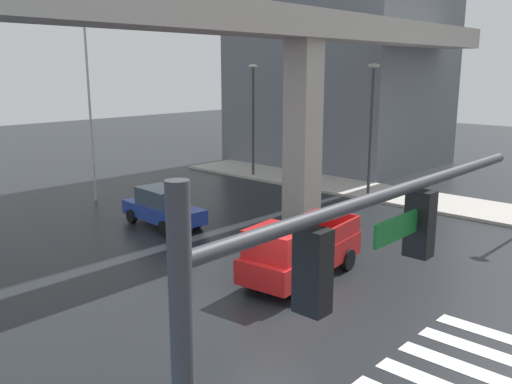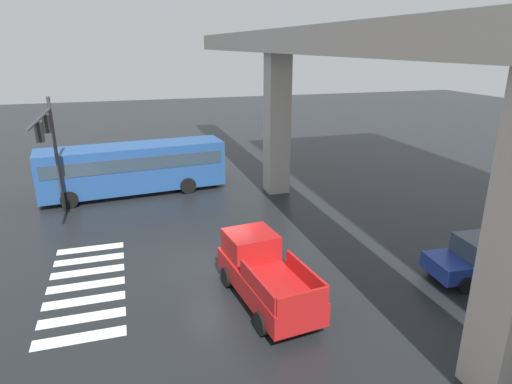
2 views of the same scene
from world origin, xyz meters
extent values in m
plane|color=black|center=(0.00, 0.00, 0.00)|extent=(120.00, 120.00, 0.00)
cube|color=silver|center=(0.00, -5.05, 0.01)|extent=(0.55, 2.80, 0.01)
cube|color=silver|center=(1.10, -5.05, 0.01)|extent=(0.55, 2.80, 0.01)
cube|color=silver|center=(2.20, -5.05, 0.01)|extent=(0.55, 2.80, 0.01)
cube|color=silver|center=(3.30, -5.05, 0.01)|extent=(0.55, 2.80, 0.01)
cube|color=#ADA89E|center=(0.00, 5.62, 8.84)|extent=(51.32, 2.18, 1.20)
cube|color=#ADA89E|center=(8.70, 5.62, 4.12)|extent=(1.30, 1.30, 8.24)
cube|color=#ADA89E|center=(16.11, 2.00, 0.07)|extent=(4.00, 36.00, 0.15)
cube|color=red|center=(3.05, 1.16, 0.78)|extent=(5.29, 2.48, 0.80)
cube|color=red|center=(1.61, 0.99, 1.63)|extent=(1.89, 1.93, 0.90)
cube|color=#3F5160|center=(1.14, 0.93, 1.63)|extent=(0.29, 1.67, 0.77)
cube|color=red|center=(4.29, 0.42, 1.48)|extent=(2.65, 0.41, 0.60)
cube|color=red|center=(4.08, 2.16, 1.48)|extent=(2.65, 0.41, 0.60)
cube|color=red|center=(5.53, 1.45, 1.48)|extent=(0.30, 1.75, 0.60)
cylinder|color=black|center=(1.58, 0.08, 0.38)|extent=(0.79, 0.37, 0.76)
cylinder|color=black|center=(1.37, 1.87, 0.38)|extent=(0.79, 0.37, 0.76)
cylinder|color=black|center=(4.72, 0.44, 0.38)|extent=(0.79, 0.37, 0.76)
cylinder|color=black|center=(4.51, 2.24, 0.38)|extent=(0.79, 0.37, 0.76)
cube|color=#1E3899|center=(3.82, 9.71, 0.64)|extent=(2.07, 4.42, 0.64)
cube|color=#384756|center=(3.83, 9.81, 1.34)|extent=(1.65, 2.34, 0.76)
cylinder|color=black|center=(4.59, 8.32, 0.32)|extent=(0.29, 0.66, 0.64)
cylinder|color=black|center=(2.87, 8.44, 0.32)|extent=(0.29, 0.66, 0.64)
cylinder|color=black|center=(4.78, 10.98, 0.32)|extent=(0.29, 0.66, 0.64)
cylinder|color=black|center=(3.06, 11.10, 0.32)|extent=(0.29, 0.66, 0.64)
cylinder|color=#38383D|center=(-5.32, -6.64, 5.60)|extent=(6.40, 0.14, 0.14)
cube|color=black|center=(-6.92, -6.64, 5.08)|extent=(0.24, 0.32, 0.84)
sphere|color=green|center=(-6.92, -6.64, 4.82)|extent=(0.17, 0.17, 0.17)
cube|color=black|center=(-4.72, -6.64, 5.08)|extent=(0.24, 0.32, 0.84)
sphere|color=green|center=(-4.72, -6.64, 4.82)|extent=(0.17, 0.17, 0.17)
cube|color=#19722D|center=(-5.24, -6.64, 5.15)|extent=(1.10, 0.04, 0.28)
cylinder|color=#38383D|center=(14.91, 5.80, 3.50)|extent=(0.16, 0.16, 7.00)
ellipsoid|color=beige|center=(14.91, 5.80, 7.12)|extent=(0.44, 0.70, 0.24)
cylinder|color=#38383D|center=(14.91, 14.49, 3.50)|extent=(0.16, 0.16, 7.00)
ellipsoid|color=beige|center=(14.91, 14.49, 7.12)|extent=(0.44, 0.70, 0.24)
cylinder|color=silver|center=(4.34, 16.30, 5.44)|extent=(0.12, 0.12, 10.88)
cube|color=red|center=(4.89, 16.30, 10.38)|extent=(1.10, 0.04, 0.70)
camera|label=1|loc=(-10.86, -9.55, 6.95)|focal=38.23mm
camera|label=2|loc=(15.90, -3.14, 8.66)|focal=30.86mm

